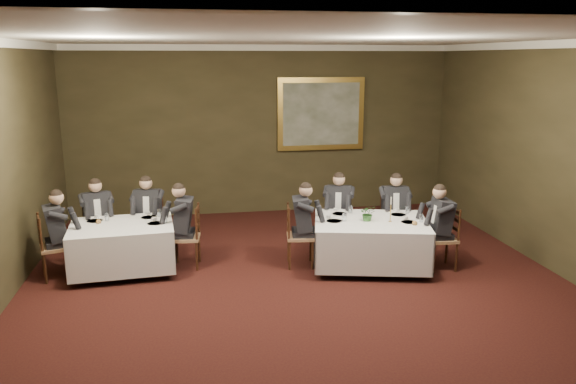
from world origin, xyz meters
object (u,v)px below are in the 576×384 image
object	(u,v)px
diner_sec_endright	(186,236)
centerpiece	(368,212)
diner_main_backright	(393,220)
chair_main_endleft	(300,248)
diner_main_backleft	(338,219)
chair_sec_endright	(187,249)
chair_main_backright	(393,233)
diner_main_endright	(442,237)
painting	(321,114)
chair_sec_backleft	(99,241)
diner_sec_backleft	(98,228)
candlestick	(391,212)
table_main	(370,240)
diner_sec_endleft	(55,245)
table_second	(123,244)
chair_main_endright	(441,251)
diner_sec_backright	(150,224)
chair_sec_endleft	(56,260)
chair_sec_backright	(150,237)
diner_main_endleft	(300,235)
chair_main_backleft	(338,232)

from	to	relation	value
diner_sec_endright	centerpiece	world-z (taller)	diner_sec_endright
diner_main_backright	chair_main_endleft	xyz separation A→B (m)	(-1.75, -0.52, -0.23)
diner_main_backleft	chair_sec_endright	size ratio (longest dim) A/B	1.35
diner_main_backleft	chair_main_backright	xyz separation A→B (m)	(0.93, -0.20, -0.23)
diner_main_endright	chair_main_endleft	bearing A→B (deg)	79.77
painting	centerpiece	bearing A→B (deg)	-90.89
chair_sec_backleft	centerpiece	distance (m)	4.46
diner_sec_backleft	candlestick	world-z (taller)	diner_sec_backleft
diner_main_backright	centerpiece	size ratio (longest dim) A/B	5.08
table_main	diner_main_endright	distance (m)	1.11
chair_sec_backleft	diner_main_endright	bearing A→B (deg)	148.57
diner_sec_endleft	table_second	bearing A→B (deg)	77.17
chair_main_endright	diner_main_backleft	bearing A→B (deg)	50.44
diner_sec_backright	chair_sec_endleft	xyz separation A→B (m)	(-1.33, -0.88, -0.23)
chair_sec_backright	diner_sec_endright	world-z (taller)	diner_sec_endright
diner_main_backleft	chair_main_endright	xyz separation A→B (m)	(1.35, -1.23, -0.23)
diner_main_endleft	chair_sec_endleft	xyz separation A→B (m)	(-3.73, 0.12, -0.23)
table_second	painting	bearing A→B (deg)	38.78
chair_main_endleft	chair_main_backright	bearing A→B (deg)	114.33
chair_main_endleft	diner_sec_backleft	xyz separation A→B (m)	(-3.21, 0.94, 0.23)
diner_sec_backright	diner_main_backleft	bearing A→B (deg)	-175.11
chair_main_endleft	painting	xyz separation A→B (m)	(1.09, 3.27, 1.80)
table_main	chair_sec_backright	size ratio (longest dim) A/B	2.02
diner_main_endright	candlestick	distance (m)	0.91
diner_main_endleft	chair_sec_backleft	distance (m)	3.37
diner_main_endleft	candlestick	world-z (taller)	diner_main_endleft
chair_main_backright	diner_main_endright	size ratio (longest dim) A/B	0.74
chair_main_endleft	chair_sec_endleft	distance (m)	3.72
chair_main_endleft	candlestick	xyz separation A→B (m)	(1.37, -0.35, 0.63)
table_second	diner_sec_endleft	bearing A→B (deg)	-175.82
diner_sec_backleft	candlestick	xyz separation A→B (m)	(4.57, -1.29, 0.40)
diner_main_backright	chair_sec_endleft	bearing A→B (deg)	12.82
diner_main_endleft	chair_sec_backright	distance (m)	2.61
diner_sec_endright	chair_main_backright	bearing A→B (deg)	-78.89
diner_sec_endleft	chair_main_endright	bearing A→B (deg)	66.96
table_main	diner_main_backleft	world-z (taller)	diner_main_backleft
centerpiece	diner_main_backleft	bearing A→B (deg)	101.94
candlestick	diner_main_endright	bearing A→B (deg)	-10.31
chair_main_backleft	painting	xyz separation A→B (m)	(0.26, 2.53, 1.80)
diner_main_backleft	diner_sec_endright	bearing A→B (deg)	29.32
chair_main_backright	chair_main_endleft	xyz separation A→B (m)	(-1.75, -0.53, 0.00)
chair_sec_endright	diner_main_backright	bearing A→B (deg)	-79.04
diner_main_endleft	diner_sec_endleft	xyz separation A→B (m)	(-3.71, 0.12, 0.00)
diner_main_endright	chair_sec_endleft	world-z (taller)	diner_main_endright
diner_main_backleft	chair_main_backright	bearing A→B (deg)	-173.06
diner_main_endright	diner_sec_endright	world-z (taller)	same
diner_main_backright	chair_sec_backright	distance (m)	4.17
chair_main_endright	chair_sec_backright	distance (m)	4.81
diner_main_backleft	diner_main_endright	bearing A→B (deg)	156.69
diner_sec_backright	chair_main_endleft	bearing A→B (deg)	166.96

